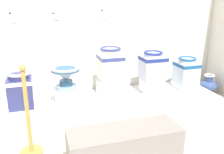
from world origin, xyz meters
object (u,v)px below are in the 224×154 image
at_px(info_placard_second, 56,16).
at_px(plinth_block_rightmost, 110,88).
at_px(antique_toilet_broad_patterned, 20,89).
at_px(plinth_block_leftmost, 185,85).
at_px(antique_toilet_squat_floral, 66,75).
at_px(antique_toilet_pale_glazed, 153,65).
at_px(plinth_block_pale_glazed, 152,85).
at_px(stanchion_post_near_left, 29,128).
at_px(decorative_vase_spare, 208,85).
at_px(plinth_block_broad_patterned, 22,108).
at_px(info_placard_third, 105,13).
at_px(antique_toilet_leftmost, 186,70).
at_px(antique_toilet_rightmost, 110,64).
at_px(info_placard_first, 13,17).
at_px(plinth_block_squat_floral, 67,97).
at_px(museum_bench, 124,149).

bearing_deg(info_placard_second, plinth_block_rightmost, -28.85).
distance_m(antique_toilet_broad_patterned, plinth_block_leftmost, 2.50).
distance_m(antique_toilet_squat_floral, antique_toilet_pale_glazed, 1.31).
bearing_deg(plinth_block_pale_glazed, stanchion_post_near_left, -153.06).
bearing_deg(decorative_vase_spare, antique_toilet_squat_floral, -176.23).
bearing_deg(antique_toilet_pale_glazed, plinth_block_broad_patterned, -177.40).
bearing_deg(info_placard_third, antique_toilet_leftmost, -17.20).
distance_m(plinth_block_rightmost, info_placard_second, 1.30).
bearing_deg(antique_toilet_rightmost, antique_toilet_pale_glazed, -1.70).
distance_m(plinth_block_broad_patterned, stanchion_post_near_left, 0.84).
bearing_deg(antique_toilet_leftmost, plinth_block_pale_glazed, -178.32).
bearing_deg(stanchion_post_near_left, info_placard_first, 95.45).
xyz_separation_m(antique_toilet_pale_glazed, info_placard_first, (-1.90, 0.40, 0.72)).
relative_size(plinth_block_squat_floral, info_placard_second, 2.74).
distance_m(info_placard_second, decorative_vase_spare, 2.72).
distance_m(plinth_block_rightmost, stanchion_post_near_left, 1.46).
bearing_deg(plinth_block_squat_floral, decorative_vase_spare, 3.77).
height_order(plinth_block_pale_glazed, stanchion_post_near_left, stanchion_post_near_left).
height_order(antique_toilet_rightmost, stanchion_post_near_left, stanchion_post_near_left).
xyz_separation_m(antique_toilet_squat_floral, stanchion_post_near_left, (-0.47, -0.80, -0.28)).
bearing_deg(stanchion_post_near_left, decorative_vase_spare, 18.52).
bearing_deg(decorative_vase_spare, museum_bench, -144.44).
distance_m(plinth_block_rightmost, museum_bench, 1.45).
xyz_separation_m(antique_toilet_broad_patterned, info_placard_first, (-0.02, 0.49, 0.86)).
bearing_deg(antique_toilet_pale_glazed, plinth_block_squat_floral, -175.51).
height_order(plinth_block_squat_floral, plinth_block_leftmost, plinth_block_squat_floral).
xyz_separation_m(plinth_block_leftmost, info_placard_first, (-2.51, 0.38, 1.10)).
distance_m(antique_toilet_broad_patterned, decorative_vase_spare, 2.99).
height_order(decorative_vase_spare, museum_bench, museum_bench).
xyz_separation_m(antique_toilet_broad_patterned, plinth_block_pale_glazed, (1.89, 0.09, -0.18)).
bearing_deg(decorative_vase_spare, stanchion_post_near_left, -161.48).
height_order(antique_toilet_leftmost, info_placard_third, info_placard_third).
bearing_deg(antique_toilet_pale_glazed, info_placard_third, 147.67).
bearing_deg(antique_toilet_broad_patterned, antique_toilet_squat_floral, -1.67).
xyz_separation_m(antique_toilet_leftmost, info_placard_second, (-1.95, 0.38, 0.85)).
distance_m(antique_toilet_squat_floral, plinth_block_pale_glazed, 1.35).
xyz_separation_m(plinth_block_rightmost, antique_toilet_pale_glazed, (0.66, -0.02, 0.31)).
bearing_deg(antique_toilet_rightmost, decorative_vase_spare, 1.17).
relative_size(plinth_block_broad_patterned, decorative_vase_spare, 1.13).
height_order(plinth_block_squat_floral, info_placard_second, info_placard_second).
bearing_deg(plinth_block_pale_glazed, plinth_block_leftmost, 1.68).
bearing_deg(decorative_vase_spare, info_placard_second, 171.93).
bearing_deg(plinth_block_rightmost, info_placard_second, 151.15).
relative_size(plinth_block_pale_glazed, info_placard_first, 2.03).
bearing_deg(antique_toilet_pale_glazed, museum_bench, -124.08).
bearing_deg(antique_toilet_rightmost, antique_toilet_broad_patterned, -175.12).
bearing_deg(antique_toilet_rightmost, plinth_block_pale_glazed, -1.70).
xyz_separation_m(plinth_block_squat_floral, plinth_block_leftmost, (1.91, 0.12, -0.06)).
bearing_deg(antique_toilet_broad_patterned, info_placard_first, 92.34).
height_order(antique_toilet_squat_floral, plinth_block_rightmost, antique_toilet_squat_floral).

